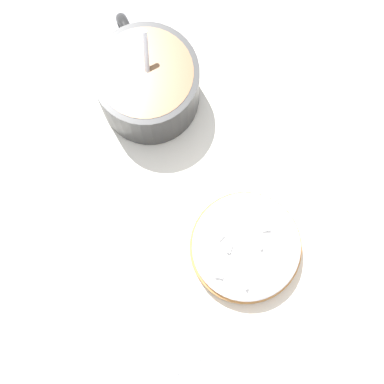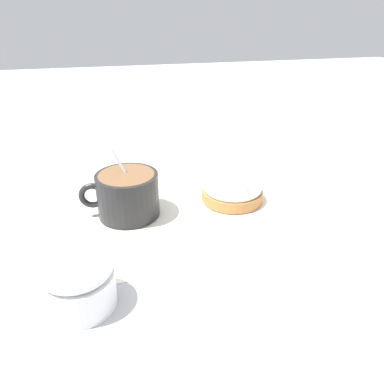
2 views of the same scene
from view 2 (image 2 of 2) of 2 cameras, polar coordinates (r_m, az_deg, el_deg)
ground_plane at (r=0.59m, az=-1.24°, el=-2.58°), size 3.00×3.00×0.00m
paper_napkin at (r=0.58m, az=-1.24°, el=-2.46°), size 0.30×0.31×0.00m
coffee_cup at (r=0.56m, az=-9.89°, el=-0.03°), size 0.12×0.09×0.10m
frosted_pastry at (r=0.60m, az=6.13°, el=0.35°), size 0.10×0.10×0.04m
sugar_bowl at (r=0.41m, az=-16.91°, el=-13.00°), size 0.07×0.07×0.06m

